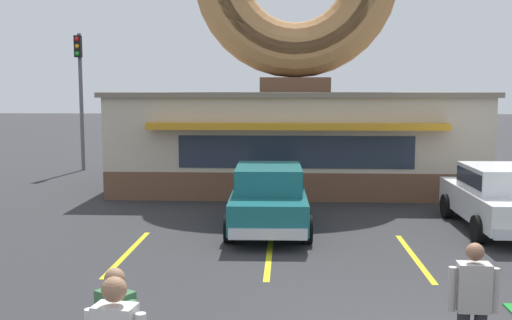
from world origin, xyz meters
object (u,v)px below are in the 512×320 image
object	(u,v)px
car_white	(499,195)
traffic_light_pole	(80,83)
pedestrian_blue_sweater_man	(473,303)
trash_bin	(497,187)
car_teal	(269,195)

from	to	relation	value
car_white	traffic_light_pole	size ratio (longest dim) A/B	0.79
traffic_light_pole	pedestrian_blue_sweater_man	bearing A→B (deg)	-58.72
car_white	trash_bin	bearing A→B (deg)	71.67
car_white	trash_bin	distance (m)	3.83
car_white	trash_bin	xyz separation A→B (m)	(1.20, 3.62, -0.37)
trash_bin	pedestrian_blue_sweater_man	bearing A→B (deg)	-110.24
car_teal	trash_bin	bearing A→B (deg)	29.35
car_teal	traffic_light_pole	size ratio (longest dim) A/B	0.79
traffic_light_pole	car_white	bearing A→B (deg)	-36.70
car_white	trash_bin	world-z (taller)	car_white
trash_bin	car_white	bearing A→B (deg)	-108.33
pedestrian_blue_sweater_man	traffic_light_pole	xyz separation A→B (m)	(-10.99, 18.10, 2.80)
trash_bin	car_teal	bearing A→B (deg)	-150.65
pedestrian_blue_sweater_man	car_white	bearing A→B (deg)	68.87
car_teal	pedestrian_blue_sweater_man	world-z (taller)	pedestrian_blue_sweater_man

